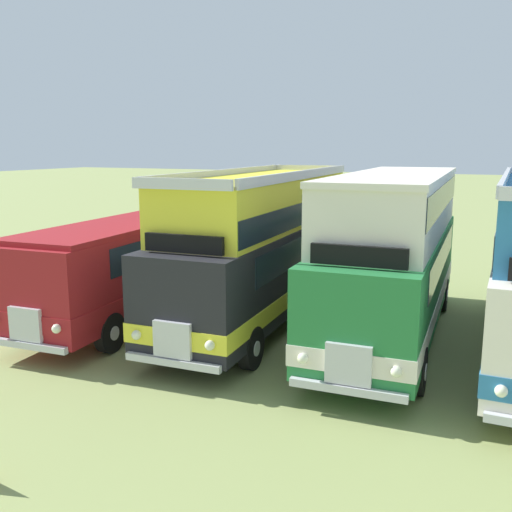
{
  "coord_description": "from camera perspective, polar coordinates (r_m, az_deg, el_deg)",
  "views": [
    {
      "loc": [
        -0.96,
        -15.02,
        5.19
      ],
      "look_at": [
        -7.61,
        -0.25,
        2.08
      ],
      "focal_mm": 40.28,
      "sensor_mm": 36.0,
      "label": 1
    }
  ],
  "objects": [
    {
      "name": "bus_third_in_row",
      "position": [
        15.91,
        13.51,
        0.71
      ],
      "size": [
        2.98,
        10.49,
        4.49
      ],
      "color": "#237538",
      "rests_on": "ground"
    },
    {
      "name": "bus_first_in_row",
      "position": [
        18.53,
        -10.8,
        -0.02
      ],
      "size": [
        3.17,
        10.87,
        2.99
      ],
      "color": "maroon",
      "rests_on": "ground"
    },
    {
      "name": "bus_second_in_row",
      "position": [
        16.94,
        0.64,
        1.24
      ],
      "size": [
        2.97,
        10.61,
        4.52
      ],
      "color": "black",
      "rests_on": "ground"
    }
  ]
}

